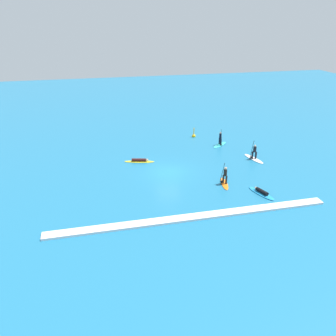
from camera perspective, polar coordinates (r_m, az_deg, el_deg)
name	(u,v)px	position (r m, az deg, el deg)	size (l,w,h in m)	color
ground_plane	(168,172)	(34.64, 0.00, -0.75)	(120.00, 120.00, 0.00)	#1E6B93
surfer_on_yellow_board	(139,161)	(37.22, -4.83, 1.25)	(3.34, 1.41, 0.40)	yellow
surfer_on_white_board	(254,156)	(38.93, 14.30, 2.04)	(1.41, 3.22, 2.17)	white
surfer_on_orange_board	(225,179)	(32.50, 9.55, -1.82)	(1.10, 2.63, 2.16)	orange
surfer_on_teal_board	(220,142)	(42.37, 8.75, 4.32)	(2.57, 2.31, 2.15)	#33C6CC
surfer_on_blue_board	(261,192)	(31.65, 15.48, -4.00)	(1.69, 3.09, 0.44)	#1E8CD1
marker_buoy	(194,136)	(45.05, 4.37, 5.47)	(0.49, 0.49, 1.33)	yellow
wave_crest	(193,217)	(27.15, 4.24, -8.27)	(22.92, 0.90, 0.18)	white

